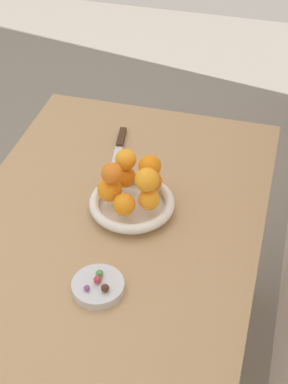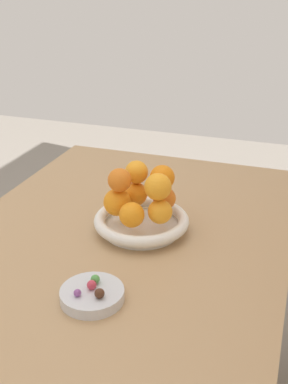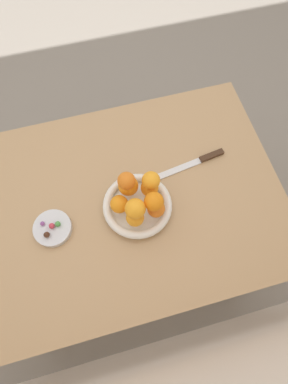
{
  "view_description": "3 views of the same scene",
  "coord_description": "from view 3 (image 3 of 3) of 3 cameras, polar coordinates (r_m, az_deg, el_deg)",
  "views": [
    {
      "loc": [
        1.04,
        0.36,
        1.78
      ],
      "look_at": [
        -0.03,
        0.08,
        0.83
      ],
      "focal_mm": 55.0,
      "sensor_mm": 36.0,
      "label": 1
    },
    {
      "loc": [
        0.88,
        0.36,
        1.3
      ],
      "look_at": [
        -0.07,
        0.04,
        0.84
      ],
      "focal_mm": 45.0,
      "sensor_mm": 36.0,
      "label": 2
    },
    {
      "loc": [
        0.01,
        0.36,
        1.67
      ],
      "look_at": [
        -0.08,
        0.02,
        0.82
      ],
      "focal_mm": 28.0,
      "sensor_mm": 36.0,
      "label": 3
    }
  ],
  "objects": [
    {
      "name": "candy_ball_2",
      "position": [
        0.99,
        -18.79,
        -5.72
      ],
      "size": [
        0.01,
        0.01,
        0.01
      ],
      "primitive_type": "sphere",
      "color": "#8C4C99",
      "rests_on": "candy_dish"
    },
    {
      "name": "candy_dish",
      "position": [
        1.0,
        -16.99,
        -6.62
      ],
      "size": [
        0.12,
        0.12,
        0.02
      ],
      "primitive_type": "cylinder",
      "color": "silver",
      "rests_on": "dining_table"
    },
    {
      "name": "orange_4",
      "position": [
        0.94,
        -3.01,
        1.19
      ],
      "size": [
        0.06,
        0.06,
        0.06
      ],
      "primitive_type": "sphere",
      "color": "orange",
      "rests_on": "fruit_bowl"
    },
    {
      "name": "orange_2",
      "position": [
        0.91,
        2.32,
        -3.19
      ],
      "size": [
        0.05,
        0.05,
        0.05
      ],
      "primitive_type": "sphere",
      "color": "orange",
      "rests_on": "fruit_bowl"
    },
    {
      "name": "ground_plane",
      "position": [
        1.71,
        -2.9,
        -10.76
      ],
      "size": [
        6.0,
        6.0,
        0.0
      ],
      "primitive_type": "plane",
      "color": "gray"
    },
    {
      "name": "candy_ball_0",
      "position": [
        0.97,
        -18.05,
        -7.75
      ],
      "size": [
        0.02,
        0.02,
        0.02
      ],
      "primitive_type": "sphere",
      "color": "#472819",
      "rests_on": "candy_dish"
    },
    {
      "name": "orange_6",
      "position": [
        0.85,
        -1.68,
        -3.18
      ],
      "size": [
        0.06,
        0.06,
        0.06
      ],
      "primitive_type": "sphere",
      "color": "orange",
      "rests_on": "orange_1"
    },
    {
      "name": "orange_3",
      "position": [
        0.94,
        1.08,
        0.81
      ],
      "size": [
        0.06,
        0.06,
        0.06
      ],
      "primitive_type": "sphere",
      "color": "orange",
      "rests_on": "fruit_bowl"
    },
    {
      "name": "knife",
      "position": [
        1.06,
        9.86,
        5.66
      ],
      "size": [
        0.26,
        0.06,
        0.01
      ],
      "color": "#3F2819",
      "rests_on": "dining_table"
    },
    {
      "name": "orange_0",
      "position": [
        0.92,
        -4.92,
        -2.36
      ],
      "size": [
        0.06,
        0.06,
        0.06
      ],
      "primitive_type": "sphere",
      "color": "orange",
      "rests_on": "fruit_bowl"
    },
    {
      "name": "candy_ball_3",
      "position": [
        0.97,
        -16.11,
        -5.87
      ],
      "size": [
        0.02,
        0.02,
        0.02
      ],
      "primitive_type": "sphere",
      "color": "#4C9947",
      "rests_on": "candy_dish"
    },
    {
      "name": "candy_ball_1",
      "position": [
        0.98,
        -17.17,
        -6.18
      ],
      "size": [
        0.02,
        0.02,
        0.02
      ],
      "primitive_type": "sphere",
      "color": "#C6384C",
      "rests_on": "candy_dish"
    },
    {
      "name": "dining_table",
      "position": [
        1.08,
        -4.53,
        -3.55
      ],
      "size": [
        1.1,
        0.76,
        0.74
      ],
      "color": "tan",
      "rests_on": "ground_plane"
    },
    {
      "name": "fruit_bowl",
      "position": [
        0.96,
        -1.26,
        -2.65
      ],
      "size": [
        0.22,
        0.22,
        0.04
      ],
      "color": "white",
      "rests_on": "dining_table"
    },
    {
      "name": "orange_8",
      "position": [
        0.89,
        1.35,
        2.22
      ],
      "size": [
        0.06,
        0.06,
        0.06
      ],
      "primitive_type": "sphere",
      "color": "orange",
      "rests_on": "orange_3"
    },
    {
      "name": "orange_7",
      "position": [
        0.88,
        -3.37,
        2.15
      ],
      "size": [
        0.05,
        0.05,
        0.05
      ],
      "primitive_type": "sphere",
      "color": "orange",
      "rests_on": "orange_4"
    },
    {
      "name": "orange_1",
      "position": [
        0.9,
        -1.71,
        -4.88
      ],
      "size": [
        0.06,
        0.06,
        0.06
      ],
      "primitive_type": "sphere",
      "color": "orange",
      "rests_on": "fruit_bowl"
    },
    {
      "name": "orange_5",
      "position": [
        0.86,
        1.9,
        -1.83
      ],
      "size": [
        0.06,
        0.06,
        0.06
      ],
      "primitive_type": "sphere",
      "color": "orange",
      "rests_on": "orange_2"
    }
  ]
}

